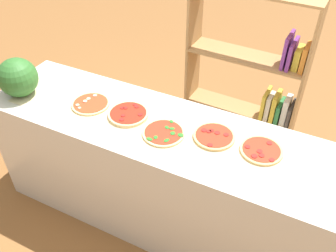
# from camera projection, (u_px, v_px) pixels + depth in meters

# --- Properties ---
(ground_plane) EXTENTS (12.00, 12.00, 0.00)m
(ground_plane) POSITION_uv_depth(u_px,v_px,m) (168.00, 217.00, 2.93)
(ground_plane) COLOR brown
(counter) EXTENTS (2.59, 0.68, 0.93)m
(counter) POSITION_uv_depth(u_px,v_px,m) (168.00, 178.00, 2.64)
(counter) COLOR beige
(counter) RESTS_ON ground_plane
(parchment_paper) EXTENTS (2.29, 0.47, 0.00)m
(parchment_paper) POSITION_uv_depth(u_px,v_px,m) (168.00, 128.00, 2.34)
(parchment_paper) COLOR beige
(parchment_paper) RESTS_ON counter
(pizza_mushroom_0) EXTENTS (0.26, 0.26, 0.02)m
(pizza_mushroom_0) POSITION_uv_depth(u_px,v_px,m) (91.00, 104.00, 2.53)
(pizza_mushroom_0) COLOR #E5C17F
(pizza_mushroom_0) RESTS_ON parchment_paper
(pizza_pepperoni_1) EXTENTS (0.27, 0.27, 0.03)m
(pizza_pepperoni_1) POSITION_uv_depth(u_px,v_px,m) (128.00, 114.00, 2.43)
(pizza_pepperoni_1) COLOR #E5C17F
(pizza_pepperoni_1) RESTS_ON parchment_paper
(pizza_spinach_2) EXTENTS (0.27, 0.27, 0.02)m
(pizza_spinach_2) POSITION_uv_depth(u_px,v_px,m) (164.00, 133.00, 2.29)
(pizza_spinach_2) COLOR #E5C17F
(pizza_spinach_2) RESTS_ON parchment_paper
(pizza_pepperoni_3) EXTENTS (0.26, 0.26, 0.02)m
(pizza_pepperoni_3) POSITION_uv_depth(u_px,v_px,m) (214.00, 136.00, 2.26)
(pizza_pepperoni_3) COLOR #DBB26B
(pizza_pepperoni_3) RESTS_ON parchment_paper
(pizza_pepperoni_4) EXTENTS (0.26, 0.26, 0.02)m
(pizza_pepperoni_4) POSITION_uv_depth(u_px,v_px,m) (261.00, 150.00, 2.17)
(pizza_pepperoni_4) COLOR #DBB26B
(pizza_pepperoni_4) RESTS_ON parchment_paper
(watermelon) EXTENTS (0.28, 0.28, 0.28)m
(watermelon) POSITION_uv_depth(u_px,v_px,m) (18.00, 77.00, 2.55)
(watermelon) COLOR #2D6628
(watermelon) RESTS_ON counter
(bookshelf) EXTENTS (0.95, 0.30, 1.56)m
(bookshelf) POSITION_uv_depth(u_px,v_px,m) (255.00, 98.00, 3.02)
(bookshelf) COLOR #A87A47
(bookshelf) RESTS_ON ground_plane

